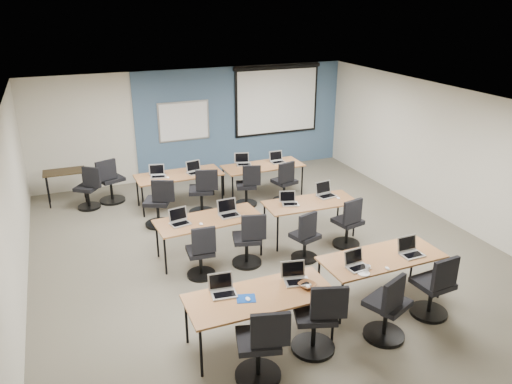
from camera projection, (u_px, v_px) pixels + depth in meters
name	position (u px, v px, depth m)	size (l,w,h in m)	color
floor	(265.00, 251.00, 9.08)	(8.00, 9.00, 0.02)	#6B6354
ceiling	(267.00, 104.00, 8.09)	(8.00, 9.00, 0.02)	white
wall_back	(195.00, 124.00, 12.46)	(8.00, 0.04, 2.70)	beige
wall_front	(454.00, 336.00, 4.71)	(8.00, 0.04, 2.70)	beige
wall_left	(11.00, 218.00, 7.18)	(0.04, 9.00, 2.70)	beige
wall_right	(449.00, 155.00, 9.99)	(0.04, 9.00, 2.70)	beige
blue_accent_panel	(242.00, 119.00, 12.87)	(5.50, 0.04, 2.70)	#3D5977
whiteboard	(184.00, 121.00, 12.25)	(1.28, 0.03, 0.98)	#B1B5B8
projector_screen	(277.00, 96.00, 12.95)	(2.40, 0.10, 1.82)	black
training_table_front_left	(260.00, 298.00, 6.46)	(1.94, 0.81, 0.73)	#A6683C
training_table_front_right	(382.00, 259.00, 7.41)	(1.86, 0.78, 0.73)	#905C35
training_table_mid_left	(209.00, 221.00, 8.66)	(1.84, 0.76, 0.73)	brown
training_table_mid_right	(310.00, 204.00, 9.37)	(1.73, 0.72, 0.73)	brown
training_table_back_left	(179.00, 176.00, 10.80)	(1.85, 0.77, 0.73)	olive
training_table_back_right	(263.00, 167.00, 11.37)	(1.82, 0.76, 0.73)	brown
laptop_0	(223.00, 289.00, 6.47)	(0.32, 0.28, 0.25)	#A2A2AB
mouse_0	(248.00, 299.00, 6.34)	(0.06, 0.10, 0.03)	white
task_chair_0	(261.00, 350.00, 5.90)	(0.58, 0.57, 1.04)	black
laptop_1	(296.00, 277.00, 6.74)	(0.34, 0.29, 0.25)	#B1B1B1
mouse_1	(308.00, 286.00, 6.63)	(0.06, 0.09, 0.03)	white
task_chair_1	(317.00, 323.00, 6.38)	(0.59, 0.58, 1.05)	black
laptop_2	(356.00, 263.00, 7.09)	(0.31, 0.26, 0.24)	#B7B7BD
mouse_2	(387.00, 268.00, 7.06)	(0.05, 0.09, 0.03)	white
task_chair_2	(387.00, 312.00, 6.61)	(0.59, 0.56, 1.04)	black
laptop_3	(410.00, 250.00, 7.45)	(0.33, 0.28, 0.25)	#BCBCC1
mouse_3	(422.00, 254.00, 7.43)	(0.05, 0.09, 0.03)	white
task_chair_3	(434.00, 291.00, 7.10)	(0.54, 0.54, 1.02)	black
laptop_4	(179.00, 220.00, 8.45)	(0.33, 0.28, 0.25)	#B1B1B6
mouse_4	(201.00, 224.00, 8.42)	(0.06, 0.10, 0.03)	white
task_chair_4	(202.00, 256.00, 8.10)	(0.47, 0.47, 0.96)	black
laptop_5	(229.00, 211.00, 8.78)	(0.35, 0.30, 0.26)	silver
mouse_5	(244.00, 216.00, 8.71)	(0.06, 0.09, 0.03)	white
task_chair_5	(249.00, 244.00, 8.47)	(0.52, 0.51, 0.99)	black
laptop_6	(289.00, 201.00, 9.24)	(0.30, 0.25, 0.23)	#B9B9B9
mouse_6	(298.00, 205.00, 9.18)	(0.06, 0.09, 0.03)	white
task_chair_6	(305.00, 240.00, 8.62)	(0.48, 0.47, 0.96)	black
laptop_7	(325.00, 193.00, 9.61)	(0.35, 0.30, 0.27)	#A3A3AC
mouse_7	(338.00, 198.00, 9.49)	(0.06, 0.10, 0.03)	white
task_chair_7	(348.00, 226.00, 9.10)	(0.51, 0.51, 0.99)	black
laptop_8	(158.00, 174.00, 10.63)	(0.32, 0.28, 0.25)	#B3B3B3
mouse_8	(168.00, 178.00, 10.56)	(0.06, 0.10, 0.04)	white
task_chair_8	(159.00, 207.00, 9.92)	(0.58, 0.54, 1.02)	black
laptop_9	(194.00, 170.00, 10.85)	(0.33, 0.28, 0.25)	#B4B4B6
mouse_9	(210.00, 171.00, 10.93)	(0.06, 0.10, 0.03)	white
task_chair_9	(203.00, 195.00, 10.45)	(0.58, 0.57, 1.04)	black
laptop_10	(243.00, 162.00, 11.39)	(0.33, 0.28, 0.25)	#A2A2AF
mouse_10	(252.00, 167.00, 11.22)	(0.06, 0.09, 0.03)	white
task_chair_10	(248.00, 189.00, 10.90)	(0.49, 0.48, 0.97)	black
laptop_11	(277.00, 160.00, 11.55)	(0.32, 0.27, 0.24)	silver
mouse_11	(288.00, 163.00, 11.49)	(0.06, 0.09, 0.03)	white
task_chair_11	(285.00, 186.00, 11.05)	(0.51, 0.51, 0.99)	black
blue_mousepad	(246.00, 298.00, 6.37)	(0.24, 0.20, 0.01)	navy
snack_bowl	(307.00, 285.00, 6.62)	(0.22, 0.22, 0.05)	brown
snack_plate	(364.00, 273.00, 6.94)	(0.18, 0.18, 0.01)	white
coffee_cup	(368.00, 268.00, 7.00)	(0.06, 0.06, 0.06)	white
utility_table	(64.00, 175.00, 10.96)	(0.88, 0.49, 0.75)	#362813
spare_chair_a	(110.00, 184.00, 11.06)	(0.59, 0.57, 1.04)	black
spare_chair_b	(89.00, 191.00, 10.76)	(0.56, 0.49, 0.97)	black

